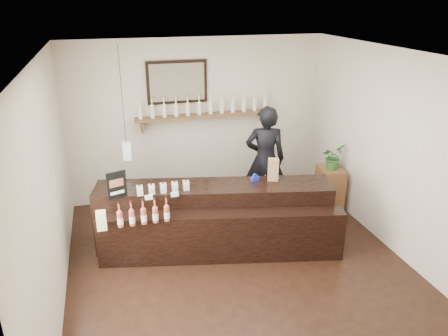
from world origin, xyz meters
TOP-DOWN VIEW (x-y plane):
  - ground at (0.00, 0.00)m, footprint 5.00×5.00m
  - room_shell at (0.00, 0.00)m, footprint 5.00×5.00m
  - back_wall_decor at (-0.15, 2.37)m, footprint 2.66×0.96m
  - counter at (-0.19, 0.58)m, footprint 3.40×1.58m
  - promo_sign at (-1.51, 0.64)m, footprint 0.26×0.10m
  - paper_bag at (0.69, 0.64)m, footprint 0.18×0.15m
  - tape_dispenser at (0.43, 0.69)m, footprint 0.14×0.09m
  - side_cabinet at (2.00, 1.27)m, footprint 0.43×0.55m
  - potted_plant at (2.00, 1.27)m, footprint 0.48×0.48m
  - shopkeeper at (0.92, 1.55)m, footprint 0.84×0.66m

SIDE VIEW (x-z plane):
  - ground at x=0.00m, z-range 0.00..0.00m
  - side_cabinet at x=2.00m, z-range 0.00..0.74m
  - counter at x=-0.19m, z-range -0.11..0.99m
  - potted_plant at x=2.00m, z-range 0.74..1.15m
  - tape_dispenser at x=0.43m, z-range 0.92..1.03m
  - shopkeeper at x=0.92m, z-range 0.00..2.04m
  - paper_bag at x=0.69m, z-range 0.94..1.26m
  - promo_sign at x=-1.51m, z-range 0.94..1.31m
  - room_shell at x=0.00m, z-range -0.80..4.20m
  - back_wall_decor at x=-0.15m, z-range 0.91..2.60m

